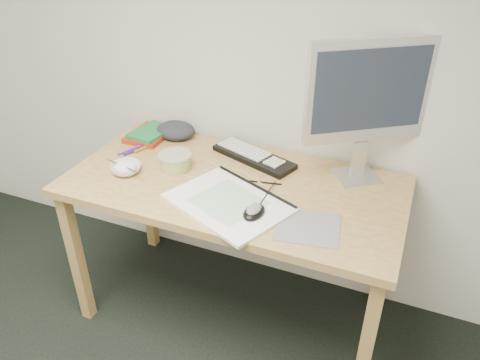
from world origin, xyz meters
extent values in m
plane|color=silver|center=(0.00, 1.80, 1.30)|extent=(3.60, 0.00, 3.60)
cube|color=tan|center=(-0.48, 1.13, 0.36)|extent=(0.05, 0.05, 0.71)
cube|color=tan|center=(0.82, 1.13, 0.36)|extent=(0.05, 0.05, 0.71)
cube|color=tan|center=(-0.48, 1.73, 0.36)|extent=(0.05, 0.05, 0.71)
cube|color=tan|center=(0.82, 1.73, 0.36)|extent=(0.05, 0.05, 0.71)
cube|color=tan|center=(0.17, 1.43, 0.73)|extent=(1.40, 0.70, 0.03)
cube|color=slate|center=(0.54, 1.25, 0.75)|extent=(0.26, 0.24, 0.00)
cube|color=white|center=(0.22, 1.27, 0.76)|extent=(0.54, 0.47, 0.01)
cube|color=black|center=(0.18, 1.65, 0.76)|extent=(0.42, 0.26, 0.02)
cube|color=silver|center=(0.64, 1.67, 0.75)|extent=(0.23, 0.23, 0.01)
cube|color=silver|center=(0.64, 1.67, 0.84)|extent=(0.06, 0.05, 0.16)
cube|color=silver|center=(0.64, 1.67, 1.13)|extent=(0.43, 0.32, 0.41)
cube|color=black|center=(0.64, 1.67, 1.14)|extent=(0.37, 0.26, 0.32)
ellipsoid|color=black|center=(0.34, 1.24, 0.78)|extent=(0.08, 0.12, 0.04)
imported|color=silver|center=(-0.28, 1.33, 0.77)|extent=(0.16, 0.16, 0.04)
cylinder|color=silver|center=(-0.27, 1.30, 0.79)|extent=(0.20, 0.06, 0.02)
cylinder|color=gold|center=(-0.11, 1.44, 0.79)|extent=(0.17, 0.17, 0.07)
cube|color=maroon|center=(-0.38, 1.67, 0.76)|extent=(0.17, 0.23, 0.02)
cube|color=#1C7138|center=(-0.36, 1.66, 0.78)|extent=(0.18, 0.22, 0.02)
ellipsoid|color=#212528|center=(-0.26, 1.72, 0.78)|extent=(0.16, 0.14, 0.07)
cylinder|color=pink|center=(0.10, 1.49, 0.75)|extent=(0.16, 0.10, 0.01)
cylinder|color=tan|center=(0.25, 1.48, 0.75)|extent=(0.17, 0.09, 0.01)
cylinder|color=black|center=(0.27, 1.47, 0.75)|extent=(0.18, 0.04, 0.01)
cylinder|color=navy|center=(-0.35, 1.51, 0.76)|extent=(0.07, 0.13, 0.01)
cylinder|color=#C85A17|center=(-0.33, 1.56, 0.76)|extent=(0.06, 0.14, 0.01)
cylinder|color=purple|center=(-0.39, 1.50, 0.76)|extent=(0.06, 0.12, 0.01)
camera|label=1|loc=(0.83, -0.09, 1.77)|focal=35.00mm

